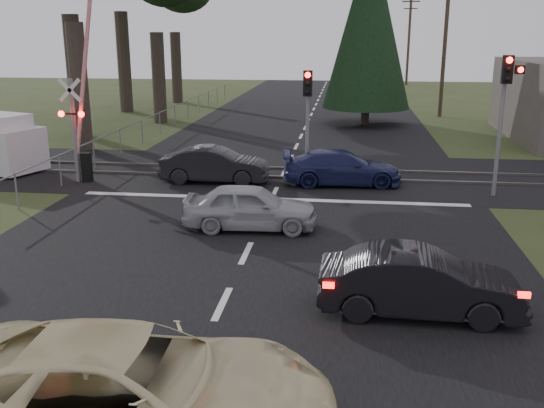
% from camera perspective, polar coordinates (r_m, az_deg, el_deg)
% --- Properties ---
extents(ground, '(120.00, 120.00, 0.00)m').
position_cam_1_polar(ground, '(12.72, -4.70, -9.37)').
color(ground, '#323D1B').
rests_on(ground, ground).
extents(road, '(14.00, 100.00, 0.01)m').
position_cam_1_polar(road, '(22.06, 0.53, 1.70)').
color(road, black).
rests_on(road, ground).
extents(rail_corridor, '(120.00, 8.00, 0.01)m').
position_cam_1_polar(rail_corridor, '(23.99, 1.08, 2.87)').
color(rail_corridor, black).
rests_on(rail_corridor, ground).
extents(stop_line, '(13.00, 0.35, 0.00)m').
position_cam_1_polar(stop_line, '(20.33, -0.05, 0.49)').
color(stop_line, silver).
rests_on(stop_line, ground).
extents(rail_near, '(120.00, 0.12, 0.10)m').
position_cam_1_polar(rail_near, '(23.21, 0.87, 2.53)').
color(rail_near, '#59544C').
rests_on(rail_near, ground).
extents(rail_far, '(120.00, 0.12, 0.10)m').
position_cam_1_polar(rail_far, '(24.76, 1.28, 3.38)').
color(rail_far, '#59544C').
rests_on(rail_far, ground).
extents(crossing_signal, '(1.62, 0.38, 6.96)m').
position_cam_1_polar(crossing_signal, '(23.41, -17.63, 6.91)').
color(crossing_signal, slate).
rests_on(crossing_signal, ground).
extents(traffic_signal_right, '(0.68, 0.48, 4.70)m').
position_cam_1_polar(traffic_signal_right, '(21.45, 21.13, 9.23)').
color(traffic_signal_right, slate).
rests_on(traffic_signal_right, ground).
extents(traffic_signal_center, '(0.32, 0.48, 4.10)m').
position_cam_1_polar(traffic_signal_center, '(22.13, 3.36, 9.10)').
color(traffic_signal_center, slate).
rests_on(traffic_signal_center, ground).
extents(utility_pole_mid, '(1.80, 0.26, 9.00)m').
position_cam_1_polar(utility_pole_mid, '(41.70, 15.96, 14.37)').
color(utility_pole_mid, '#4C3D2D').
rests_on(utility_pole_mid, ground).
extents(utility_pole_far, '(1.80, 0.26, 9.00)m').
position_cam_1_polar(utility_pole_far, '(66.53, 12.76, 14.94)').
color(utility_pole_far, '#4C3D2D').
rests_on(utility_pole_far, ground).
extents(conifer_tree, '(5.20, 5.20, 11.00)m').
position_cam_1_polar(conifer_tree, '(37.27, 9.11, 16.60)').
color(conifer_tree, '#473D33').
rests_on(conifer_tree, ground).
extents(fence_left, '(0.10, 36.00, 1.20)m').
position_cam_1_polar(fence_left, '(35.68, -9.74, 6.95)').
color(fence_left, slate).
rests_on(fence_left, ground).
extents(cream_coupe, '(5.67, 2.76, 1.55)m').
position_cam_1_polar(cream_coupe, '(8.70, -13.27, -16.81)').
color(cream_coupe, beige).
rests_on(cream_coupe, ground).
extents(dark_hatchback, '(3.99, 1.45, 1.31)m').
position_cam_1_polar(dark_hatchback, '(12.36, 13.74, -7.26)').
color(dark_hatchback, black).
rests_on(dark_hatchback, ground).
extents(silver_car, '(3.85, 1.71, 1.29)m').
position_cam_1_polar(silver_car, '(17.14, -2.04, -0.28)').
color(silver_car, '#9EA2A6').
rests_on(silver_car, ground).
extents(blue_sedan, '(4.46, 2.14, 1.25)m').
position_cam_1_polar(blue_sedan, '(22.32, 6.61, 3.40)').
color(blue_sedan, '#181E49').
rests_on(blue_sedan, ground).
extents(dark_car_far, '(3.99, 1.42, 1.31)m').
position_cam_1_polar(dark_car_far, '(22.61, -5.40, 3.68)').
color(dark_car_far, black).
rests_on(dark_car_far, ground).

